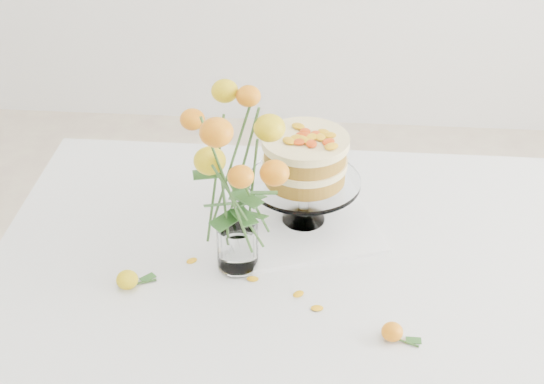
# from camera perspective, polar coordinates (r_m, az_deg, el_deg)

# --- Properties ---
(table) EXTENTS (1.43, 0.93, 0.76)m
(table) POSITION_cam_1_polar(r_m,az_deg,el_deg) (1.75, 2.84, -6.73)
(table) COLOR tan
(table) RESTS_ON ground
(napkin) EXTENTS (0.40, 0.40, 0.01)m
(napkin) POSITION_cam_1_polar(r_m,az_deg,el_deg) (1.79, 2.37, -2.17)
(napkin) COLOR white
(napkin) RESTS_ON table
(cake_stand) EXTENTS (0.26, 0.26, 0.23)m
(cake_stand) POSITION_cam_1_polar(r_m,az_deg,el_deg) (1.70, 2.49, 2.18)
(cake_stand) COLOR white
(cake_stand) RESTS_ON napkin
(rose_vase) EXTENTS (0.37, 0.37, 0.45)m
(rose_vase) POSITION_cam_1_polar(r_m,az_deg,el_deg) (1.51, -2.81, 1.99)
(rose_vase) COLOR white
(rose_vase) RESTS_ON table
(loose_rose_near) EXTENTS (0.08, 0.05, 0.04)m
(loose_rose_near) POSITION_cam_1_polar(r_m,az_deg,el_deg) (1.63, -10.83, -6.51)
(loose_rose_near) COLOR yellow
(loose_rose_near) RESTS_ON table
(loose_rose_far) EXTENTS (0.07, 0.05, 0.04)m
(loose_rose_far) POSITION_cam_1_polar(r_m,az_deg,el_deg) (1.51, 9.05, -10.36)
(loose_rose_far) COLOR orange
(loose_rose_far) RESTS_ON table
(stray_petal_a) EXTENTS (0.03, 0.02, 0.00)m
(stray_petal_a) POSITION_cam_1_polar(r_m,az_deg,el_deg) (1.63, -1.47, -6.57)
(stray_petal_a) COLOR #E4A10E
(stray_petal_a) RESTS_ON table
(stray_petal_b) EXTENTS (0.03, 0.02, 0.00)m
(stray_petal_b) POSITION_cam_1_polar(r_m,az_deg,el_deg) (1.59, 2.00, -7.69)
(stray_petal_b) COLOR #E4A10E
(stray_petal_b) RESTS_ON table
(stray_petal_c) EXTENTS (0.03, 0.02, 0.00)m
(stray_petal_c) POSITION_cam_1_polar(r_m,az_deg,el_deg) (1.56, 3.41, -8.74)
(stray_petal_c) COLOR #E4A10E
(stray_petal_c) RESTS_ON table
(stray_petal_d) EXTENTS (0.03, 0.02, 0.00)m
(stray_petal_d) POSITION_cam_1_polar(r_m,az_deg,el_deg) (1.68, -6.06, -5.18)
(stray_petal_d) COLOR #E4A10E
(stray_petal_d) RESTS_ON table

